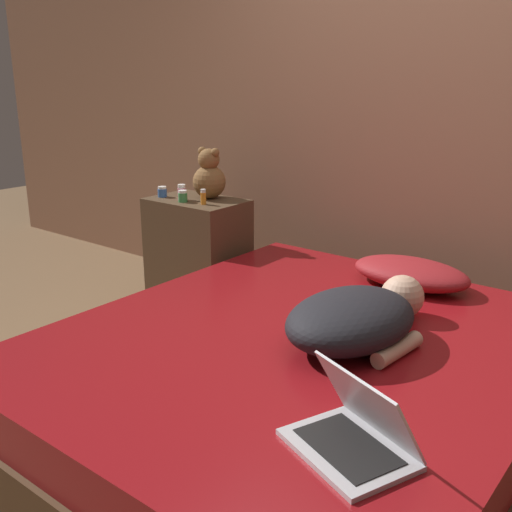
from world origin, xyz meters
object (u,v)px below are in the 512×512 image
Objects in this scene: person_lying at (358,317)px; teddy_bear at (209,176)px; bottle_blue at (162,192)px; bottle_green at (183,196)px; bottle_orange at (203,197)px; laptop at (355,433)px; bottle_pink at (182,192)px; pillow at (411,273)px.

teddy_bear is (-1.37, 0.69, 0.30)m from person_lying.
bottle_green is at bearing -8.22° from bottle_blue.
person_lying is at bearing -22.83° from bottle_orange.
bottle_blue is 0.93× the size of bottle_green.
person_lying is at bearing 140.28° from laptop.
bottle_pink is (-0.18, 0.01, 0.00)m from bottle_orange.
teddy_bear is at bearing 164.40° from laptop.
bottle_pink is (-1.47, 0.55, 0.21)m from person_lying.
bottle_pink reaches higher than laptop.
bottle_green is at bearing 165.62° from person_lying.
bottle_pink is at bearing 3.49° from bottle_blue.
pillow is 1.54m from bottle_blue.
bottle_orange is at bearing -4.43° from bottle_pink.
laptop is at bearing -35.37° from bottle_orange.
bottle_blue is at bearing 171.11° from laptop.
laptop is 2.17m from teddy_bear.
teddy_bear is at bearing 55.87° from bottle_pink.
person_lying is 1.58m from bottle_pink.
person_lying is 1.89× the size of laptop.
bottle_blue is at bearing 171.78° from bottle_green.
bottle_green is at bearing -40.43° from bottle_pink.
person_lying reaches higher than pillow.
bottle_blue is at bearing -174.20° from pillow.
bottle_pink is at bearing 168.80° from laptop.
bottle_blue is at bearing -176.51° from bottle_pink.
teddy_bear is at bearing 74.75° from bottle_green.
bottle_orange is 0.14m from bottle_green.
teddy_bear is at bearing -179.59° from pillow.
bottle_orange is (-1.28, 0.54, 0.21)m from person_lying.
person_lying is 1.41m from bottle_orange.
bottle_blue reaches higher than pillow.
teddy_bear is 4.74× the size of bottle_blue.
bottle_green is (-1.32, -0.18, 0.23)m from pillow.
teddy_bear is at bearing 121.19° from bottle_orange.
pillow is 6.54× the size of bottle_orange.
teddy_bear reaches higher than person_lying.
laptop is 5.98× the size of bottle_green.
pillow is 1.22m from bottle_orange.
bottle_blue is (-0.25, -0.15, -0.10)m from teddy_bear.
teddy_bear is 0.18m from bottle_pink.
pillow is 9.03× the size of bottle_blue.
bottle_orange reaches higher than bottle_green.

